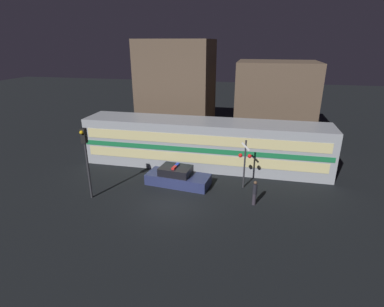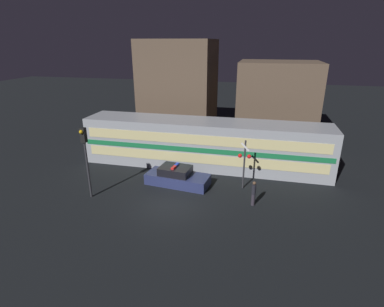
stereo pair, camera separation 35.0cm
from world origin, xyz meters
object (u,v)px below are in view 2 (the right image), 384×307
Objects in this scene: train at (205,144)px; traffic_light_corner at (85,150)px; police_car at (177,177)px; pedestrian at (254,193)px; crossing_signal_near at (244,160)px.

train is 9.21m from traffic_light_corner.
traffic_light_corner is (-4.88, -3.04, 2.69)m from police_car.
train is at bearing 126.69° from pedestrian.
police_car is 6.35m from traffic_light_corner.
pedestrian is at bearing -53.31° from train.
police_car is at bearing -175.31° from crossing_signal_near.
traffic_light_corner reaches higher than pedestrian.
crossing_signal_near is (4.50, 0.37, 1.53)m from police_car.
train reaches higher than crossing_signal_near.
police_car is 2.86× the size of pedestrian.
train is 4.14× the size of traffic_light_corner.
pedestrian is 2.55m from crossing_signal_near.
police_car is at bearing 31.93° from traffic_light_corner.
pedestrian is at bearing -69.86° from crossing_signal_near.
train is at bearing 134.39° from crossing_signal_near.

